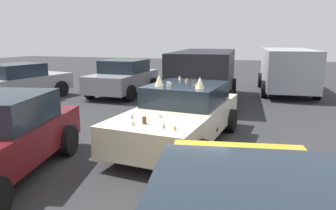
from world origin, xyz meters
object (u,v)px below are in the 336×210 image
object	(u,v)px
parked_van_row_back_far	(287,68)
parked_van_near_left	(205,73)
art_car_decorated	(182,114)
parked_sedan_near_right	(20,82)
parked_sedan_far_left	(123,78)

from	to	relation	value
parked_van_row_back_far	parked_van_near_left	bearing A→B (deg)	128.68
art_car_decorated	parked_sedan_near_right	xyz separation A→B (m)	(3.17, 7.49, 0.06)
art_car_decorated	parked_van_row_back_far	bearing A→B (deg)	166.99
parked_van_near_left	parked_sedan_far_left	distance (m)	3.65
art_car_decorated	parked_sedan_far_left	bearing A→B (deg)	-137.30
art_car_decorated	parked_van_row_back_far	xyz separation A→B (m)	(8.12, -2.83, 0.43)
art_car_decorated	parked_van_row_back_far	world-z (taller)	parked_van_row_back_far
parked_van_row_back_far	parked_sedan_far_left	xyz separation A→B (m)	(-2.69, 6.85, -0.36)
parked_sedan_near_right	parked_van_near_left	bearing A→B (deg)	-63.17
art_car_decorated	parked_van_near_left	distance (m)	5.23
parked_van_row_back_far	parked_sedan_far_left	size ratio (longest dim) A/B	1.29
parked_van_near_left	parked_sedan_near_right	xyz separation A→B (m)	(-2.03, 7.09, -0.37)
parked_van_row_back_far	parked_sedan_near_right	world-z (taller)	parked_van_row_back_far
parked_van_row_back_far	parked_van_near_left	xyz separation A→B (m)	(-2.93, 3.23, -0.00)
art_car_decorated	parked_sedan_far_left	xyz separation A→B (m)	(5.44, 4.03, 0.08)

